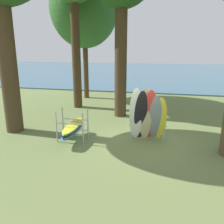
# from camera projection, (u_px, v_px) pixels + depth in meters

# --- Properties ---
(ground_plane) EXTENTS (80.00, 80.00, 0.00)m
(ground_plane) POSITION_uv_depth(u_px,v_px,m) (142.00, 144.00, 9.32)
(ground_plane) COLOR olive
(lake_water) EXTENTS (80.00, 36.00, 0.10)m
(lake_water) POSITION_uv_depth(u_px,v_px,m) (161.00, 72.00, 36.02)
(lake_water) COLOR #38607A
(lake_water) RESTS_ON ground
(tree_far_right_back) EXTENTS (4.70, 4.70, 8.97)m
(tree_far_right_back) POSITION_uv_depth(u_px,v_px,m) (84.00, 8.00, 16.18)
(tree_far_right_back) COLOR #4C3823
(tree_far_right_back) RESTS_ON ground
(leaning_board_pile) EXTENTS (1.53, 0.97, 2.23)m
(leaning_board_pile) POSITION_uv_depth(u_px,v_px,m) (148.00, 116.00, 9.32)
(leaning_board_pile) COLOR white
(leaning_board_pile) RESTS_ON ground
(board_storage_rack) EXTENTS (1.15, 2.13, 1.25)m
(board_storage_rack) POSITION_uv_depth(u_px,v_px,m) (73.00, 128.00, 9.52)
(board_storage_rack) COLOR #9EA0A5
(board_storage_rack) RESTS_ON ground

